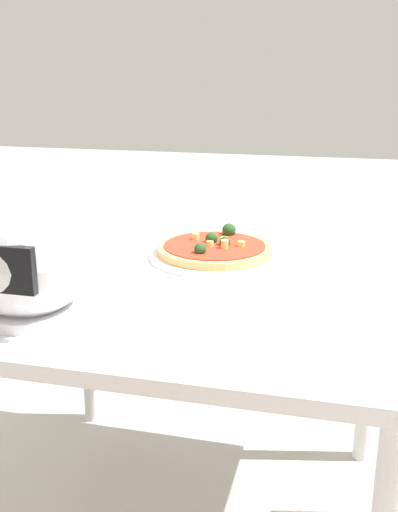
% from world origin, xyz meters
% --- Properties ---
extents(dining_table, '(1.02, 0.99, 0.72)m').
position_xyz_m(dining_table, '(0.00, 0.00, 0.64)').
color(dining_table, white).
rests_on(dining_table, ground).
extents(pizza_plate, '(0.32, 0.32, 0.01)m').
position_xyz_m(pizza_plate, '(-0.05, -0.12, 0.73)').
color(pizza_plate, white).
rests_on(pizza_plate, dining_table).
extents(pizza, '(0.28, 0.28, 0.05)m').
position_xyz_m(pizza, '(-0.05, -0.12, 0.74)').
color(pizza, tan).
rests_on(pizza, pizza_plate).
extents(motorcycle_helmet, '(0.24, 0.24, 0.24)m').
position_xyz_m(motorcycle_helmet, '(0.21, 0.31, 0.83)').
color(motorcycle_helmet, silver).
rests_on(motorcycle_helmet, dining_table).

